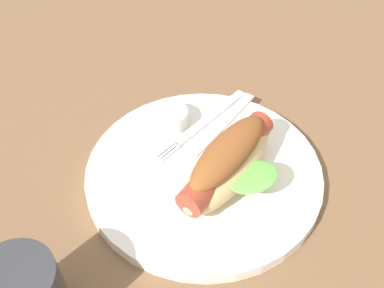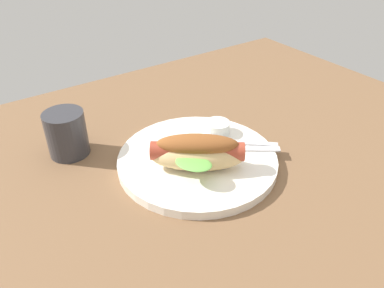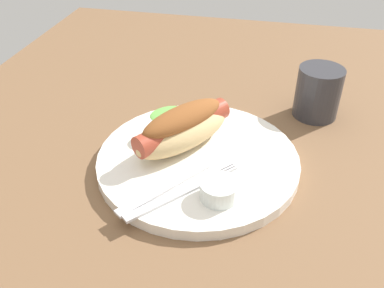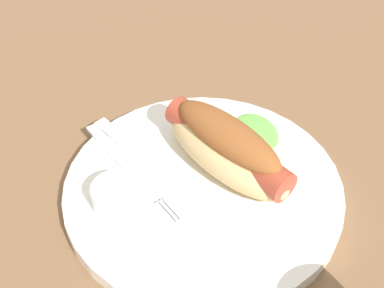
{
  "view_description": "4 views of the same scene",
  "coord_description": "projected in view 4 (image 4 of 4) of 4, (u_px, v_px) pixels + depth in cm",
  "views": [
    {
      "loc": [
        -33.76,
        3.12,
        40.94
      ],
      "look_at": [
        0.65,
        2.64,
        6.11
      ],
      "focal_mm": 41.24,
      "sensor_mm": 36.0,
      "label": 1
    },
    {
      "loc": [
        -30.73,
        -42.84,
        40.68
      ],
      "look_at": [
        -0.63,
        0.46,
        5.3
      ],
      "focal_mm": 35.56,
      "sensor_mm": 36.0,
      "label": 2
    },
    {
      "loc": [
        46.32,
        10.31,
        37.02
      ],
      "look_at": [
        2.12,
        0.6,
        4.27
      ],
      "focal_mm": 39.05,
      "sensor_mm": 36.0,
      "label": 3
    },
    {
      "loc": [
        -5.36,
        37.15,
        41.69
      ],
      "look_at": [
        2.61,
        -0.61,
        5.2
      ],
      "focal_mm": 50.25,
      "sensor_mm": 36.0,
      "label": 4
    }
  ],
  "objects": [
    {
      "name": "sauce_ramekin",
      "position": [
        116.0,
        195.0,
        0.51
      ],
      "size": [
        4.73,
        4.73,
        2.34
      ],
      "primitive_type": "cylinder",
      "color": "white",
      "rests_on": "plate"
    },
    {
      "name": "plate",
      "position": [
        203.0,
        190.0,
        0.55
      ],
      "size": [
        28.14,
        28.14,
        1.6
      ],
      "primitive_type": "cylinder",
      "color": "white",
      "rests_on": "ground_plane"
    },
    {
      "name": "hot_dog",
      "position": [
        227.0,
        147.0,
        0.53
      ],
      "size": [
        16.17,
        13.96,
        6.27
      ],
      "rotation": [
        0.0,
        0.0,
        2.51
      ],
      "color": "#DBB77A",
      "rests_on": "plate"
    },
    {
      "name": "knife",
      "position": [
        137.0,
        154.0,
        0.57
      ],
      "size": [
        12.21,
        9.48,
        0.36
      ],
      "primitive_type": "cube",
      "rotation": [
        0.0,
        0.0,
        2.51
      ],
      "color": "silver",
      "rests_on": "plate"
    },
    {
      "name": "fork",
      "position": [
        129.0,
        167.0,
        0.55
      ],
      "size": [
        13.38,
        12.18,
        0.4
      ],
      "rotation": [
        0.0,
        0.0,
        2.41
      ],
      "color": "silver",
      "rests_on": "plate"
    },
    {
      "name": "ground_plane",
      "position": [
        215.0,
        193.0,
        0.56
      ],
      "size": [
        120.0,
        90.0,
        1.8
      ],
      "primitive_type": "cube",
      "color": "brown"
    }
  ]
}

